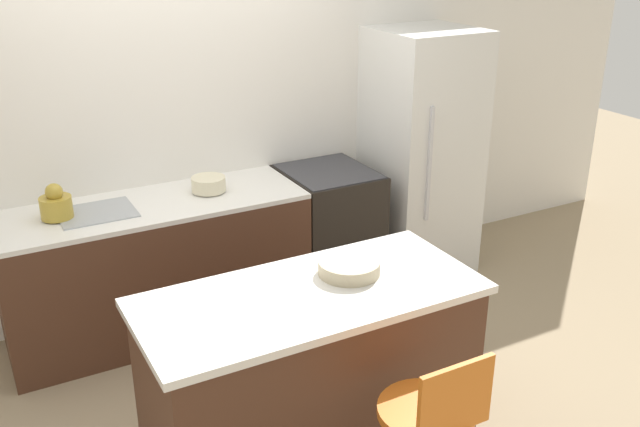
{
  "coord_description": "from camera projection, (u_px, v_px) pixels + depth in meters",
  "views": [
    {
      "loc": [
        -1.31,
        -3.74,
        2.5
      ],
      "look_at": [
        0.5,
        -0.39,
        0.93
      ],
      "focal_mm": 40.0,
      "sensor_mm": 36.0,
      "label": 1
    }
  ],
  "objects": [
    {
      "name": "ground_plane",
      "position": [
        222.0,
        341.0,
        4.57
      ],
      "size": [
        14.0,
        14.0,
        0.0
      ],
      "primitive_type": "plane",
      "color": "#998466"
    },
    {
      "name": "kettle",
      "position": [
        56.0,
        204.0,
        4.13
      ],
      "size": [
        0.18,
        0.18,
        0.21
      ],
      "color": "#B29333",
      "rests_on": "back_counter"
    },
    {
      "name": "mixing_bowl",
      "position": [
        209.0,
        184.0,
        4.56
      ],
      "size": [
        0.22,
        0.22,
        0.09
      ],
      "color": "beige",
      "rests_on": "back_counter"
    },
    {
      "name": "back_counter",
      "position": [
        157.0,
        267.0,
        4.56
      ],
      "size": [
        1.89,
        0.66,
        0.89
      ],
      "color": "#4C2D1E",
      "rests_on": "ground_plane"
    },
    {
      "name": "wall_back",
      "position": [
        172.0,
        119.0,
        4.65
      ],
      "size": [
        8.0,
        0.06,
        2.6
      ],
      "color": "white",
      "rests_on": "ground_plane"
    },
    {
      "name": "refrigerator",
      "position": [
        421.0,
        153.0,
        5.26
      ],
      "size": [
        0.7,
        0.72,
        1.81
      ],
      "color": "silver",
      "rests_on": "ground_plane"
    },
    {
      "name": "kitchen_island",
      "position": [
        311.0,
        370.0,
        3.51
      ],
      "size": [
        1.65,
        0.75,
        0.88
      ],
      "color": "#4C2D1E",
      "rests_on": "ground_plane"
    },
    {
      "name": "fruit_bowl",
      "position": [
        349.0,
        267.0,
        3.51
      ],
      "size": [
        0.31,
        0.31,
        0.07
      ],
      "color": "#C1B28E",
      "rests_on": "kitchen_island"
    },
    {
      "name": "oven_range",
      "position": [
        328.0,
        230.0,
        5.11
      ],
      "size": [
        0.6,
        0.67,
        0.89
      ],
      "color": "black",
      "rests_on": "ground_plane"
    }
  ]
}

